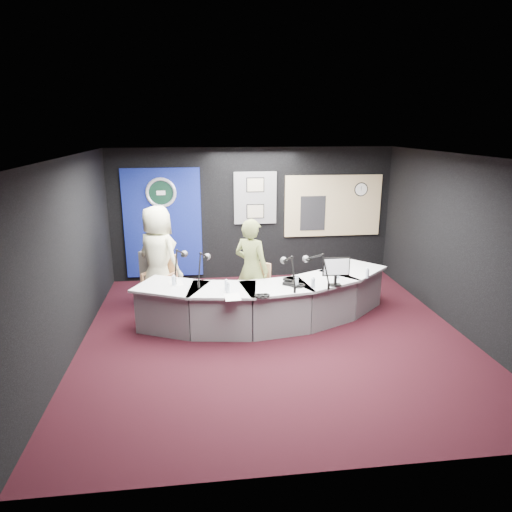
{
  "coord_description": "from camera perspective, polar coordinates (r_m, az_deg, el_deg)",
  "views": [
    {
      "loc": [
        -1.1,
        -6.56,
        3.22
      ],
      "look_at": [
        -0.2,
        0.8,
        1.1
      ],
      "focal_mm": 32.0,
      "sensor_mm": 36.0,
      "label": 1
    }
  ],
  "objects": [
    {
      "name": "headphones_near",
      "position": [
        7.32,
        5.26,
        -3.67
      ],
      "size": [
        0.23,
        0.23,
        0.04
      ],
      "primitive_type": "torus",
      "color": "black",
      "rests_on": "broadcast_desk"
    },
    {
      "name": "person_woman",
      "position": [
        7.74,
        -0.57,
        -1.67
      ],
      "size": [
        0.76,
        0.73,
        1.75
      ],
      "primitive_type": "imported",
      "rotation": [
        0.0,
        0.0,
        2.46
      ],
      "color": "olive",
      "rests_on": "ground"
    },
    {
      "name": "seal_center",
      "position": [
        9.62,
        -11.8,
        7.74
      ],
      "size": [
        0.48,
        0.01,
        0.48
      ],
      "primitive_type": "cylinder",
      "rotation": [
        1.57,
        0.0,
        0.0
      ],
      "color": "black",
      "rests_on": "backdrop_panel"
    },
    {
      "name": "desk_phone",
      "position": [
        7.39,
        4.31,
        -3.42
      ],
      "size": [
        0.26,
        0.25,
        0.05
      ],
      "primitive_type": "cube",
      "rotation": [
        0.0,
        0.0,
        -0.62
      ],
      "color": "black",
      "rests_on": "broadcast_desk"
    },
    {
      "name": "backdrop_panel",
      "position": [
        9.76,
        -11.56,
        4.0
      ],
      "size": [
        1.6,
        0.05,
        2.3
      ],
      "primitive_type": "cube",
      "color": "navy",
      "rests_on": "wall_back"
    },
    {
      "name": "booth_window_frame",
      "position": [
        10.08,
        9.59,
        6.21
      ],
      "size": [
        2.12,
        0.06,
        1.32
      ],
      "primitive_type": "cube",
      "color": "tan",
      "rests_on": "wall_back"
    },
    {
      "name": "armchair_right",
      "position": [
        7.86,
        -0.57,
        -4.11
      ],
      "size": [
        0.83,
        0.83,
        1.05
      ],
      "primitive_type": null,
      "rotation": [
        0.0,
        0.0,
        -0.77
      ],
      "color": "tan",
      "rests_on": "ground"
    },
    {
      "name": "computer_monitor",
      "position": [
        7.35,
        9.97,
        -1.3
      ],
      "size": [
        0.47,
        0.04,
        0.32
      ],
      "primitive_type": "cube",
      "rotation": [
        0.0,
        0.0,
        -0.02
      ],
      "color": "black",
      "rests_on": "broadcast_desk"
    },
    {
      "name": "headphones_far",
      "position": [
        6.87,
        0.78,
        -4.96
      ],
      "size": [
        0.23,
        0.23,
        0.04
      ],
      "primitive_type": "torus",
      "color": "black",
      "rests_on": "broadcast_desk"
    },
    {
      "name": "booth_glow",
      "position": [
        10.07,
        9.61,
        6.2
      ],
      "size": [
        2.0,
        0.02,
        1.2
      ],
      "primitive_type": "cube",
      "color": "beige",
      "rests_on": "booth_window_frame"
    },
    {
      "name": "boom_mic_a",
      "position": [
        7.7,
        -9.52,
        -0.63
      ],
      "size": [
        0.27,
        0.72,
        0.6
      ],
      "primitive_type": null,
      "color": "black",
      "rests_on": "broadcast_desk"
    },
    {
      "name": "notepad",
      "position": [
        6.87,
        -2.99,
        -5.13
      ],
      "size": [
        0.26,
        0.35,
        0.0
      ],
      "primitive_type": "cube",
      "rotation": [
        0.0,
        0.0,
        0.08
      ],
      "color": "white",
      "rests_on": "broadcast_desk"
    },
    {
      "name": "boom_mic_c",
      "position": [
        7.24,
        4.17,
        -1.53
      ],
      "size": [
        0.19,
        0.74,
        0.6
      ],
      "primitive_type": null,
      "color": "black",
      "rests_on": "broadcast_desk"
    },
    {
      "name": "framed_photo_lower",
      "position": [
        9.72,
        -0.08,
        5.6
      ],
      "size": [
        0.34,
        0.02,
        0.27
      ],
      "primitive_type": "cube",
      "color": "gray",
      "rests_on": "pinboard"
    },
    {
      "name": "draped_jacket",
      "position": [
        8.7,
        -12.92,
        -1.84
      ],
      "size": [
        0.47,
        0.36,
        0.7
      ],
      "primitive_type": "cube",
      "rotation": [
        0.0,
        0.0,
        -0.57
      ],
      "color": "#686458",
      "rests_on": "armchair_left"
    },
    {
      "name": "boom_mic_d",
      "position": [
        7.4,
        7.64,
        -1.24
      ],
      "size": [
        0.36,
        0.69,
        0.6
      ],
      "primitive_type": null,
      "color": "black",
      "rests_on": "broadcast_desk"
    },
    {
      "name": "ceiling",
      "position": [
        6.66,
        2.61,
        12.33
      ],
      "size": [
        6.0,
        6.0,
        0.02
      ],
      "primitive_type": "cube",
      "color": "silver",
      "rests_on": "ground"
    },
    {
      "name": "wall_left",
      "position": [
        7.06,
        -22.31,
        -0.2
      ],
      "size": [
        0.02,
        6.0,
        2.8
      ],
      "primitive_type": "cube",
      "color": "black",
      "rests_on": "ground"
    },
    {
      "name": "broadcast_desk",
      "position": [
        7.73,
        1.34,
        -5.65
      ],
      "size": [
        4.5,
        1.9,
        0.75
      ],
      "primitive_type": null,
      "color": "silver",
      "rests_on": "ground"
    },
    {
      "name": "person_man",
      "position": [
        8.39,
        -12.13,
        -0.16
      ],
      "size": [
        1.09,
        1.05,
        1.88
      ],
      "primitive_type": "imported",
      "rotation": [
        0.0,
        0.0,
        2.44
      ],
      "color": "beige",
      "rests_on": "ground"
    },
    {
      "name": "paper_stack",
      "position": [
        7.56,
        -10.01,
        -3.35
      ],
      "size": [
        0.27,
        0.34,
        0.0
      ],
      "primitive_type": "cube",
      "rotation": [
        0.0,
        0.0,
        0.17
      ],
      "color": "white",
      "rests_on": "broadcast_desk"
    },
    {
      "name": "armchair_left",
      "position": [
        8.54,
        -11.94,
        -3.3
      ],
      "size": [
        0.71,
        0.71,
        0.91
      ],
      "primitive_type": null,
      "rotation": [
        0.0,
        0.0,
        -0.57
      ],
      "color": "tan",
      "rests_on": "ground"
    },
    {
      "name": "wall_front",
      "position": [
        4.15,
        9.34,
        -10.33
      ],
      "size": [
        6.0,
        0.02,
        2.8
      ],
      "primitive_type": "cube",
      "color": "black",
      "rests_on": "ground"
    },
    {
      "name": "equipment_rack",
      "position": [
        9.96,
        7.11,
        5.32
      ],
      "size": [
        0.55,
        0.02,
        0.75
      ],
      "primitive_type": "cube",
      "color": "black",
      "rests_on": "booth_window_frame"
    },
    {
      "name": "wall_clock",
      "position": [
        10.19,
        13.0,
        8.12
      ],
      "size": [
        0.28,
        0.01,
        0.28
      ],
      "primitive_type": "cylinder",
      "rotation": [
        1.57,
        0.0,
        0.0
      ],
      "color": "white",
      "rests_on": "booth_window_frame"
    },
    {
      "name": "pinboard",
      "position": [
        9.71,
        -0.1,
        7.26
      ],
      "size": [
        0.9,
        0.04,
        1.1
      ],
      "primitive_type": "cube",
      "color": "slate",
      "rests_on": "wall_back"
    },
    {
      "name": "boom_mic_b",
      "position": [
        7.47,
        -6.66,
        -1.04
      ],
      "size": [
        0.27,
        0.72,
        0.6
      ],
      "primitive_type": null,
      "color": "black",
      "rests_on": "broadcast_desk"
    },
    {
      "name": "framed_photo_upper",
      "position": [
        9.64,
        -0.08,
        8.88
      ],
      "size": [
        0.34,
        0.02,
        0.27
      ],
      "primitive_type": "cube",
      "color": "gray",
      "rests_on": "pinboard"
    },
    {
      "name": "wall_right",
      "position": [
        7.95,
        24.34,
        1.28
      ],
      "size": [
        0.02,
        6.0,
        2.8
      ],
      "primitive_type": "cube",
      "color": "black",
      "rests_on": "ground"
    },
    {
      "name": "wall_back",
      "position": [
        9.79,
        -0.41,
        5.25
      ],
      "size": [
        6.0,
        0.02,
        2.8
      ],
      "primitive_type": "cube",
      "color": "black",
      "rests_on": "ground"
    },
    {
      "name": "agency_seal",
      "position": [
        9.61,
        -11.8,
        7.74
      ],
      "size": [
        0.63,
        0.07,
        0.63
      ],
      "primitive_type": "torus",
      "rotation": [
        1.57,
        0.0,
        0.0
      ],
      "color": "silver",
      "rests_on": "backdrop_panel"
    },
    {
      "name": "ground",
      "position": [
        7.39,
        2.33,
        -9.89
      ],
      "size": [
        6.0,
        6.0,
        0.0
      ],
      "primitive_type": "plane",
      "color": "black",
      "rests_on": "ground"
    },
    {
      "name": "water_bottles",
      "position": [
        7.32,
        2.37,
        -3.04
      ],
      "size": [
        3.28,
        0.54,
        0.18
      ],
      "primitive_type": null,
      "color": "silver",
      "rests_on": "broadcast_desk"
    }
  ]
}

